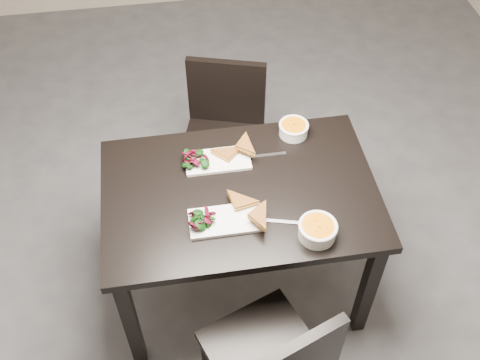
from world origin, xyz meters
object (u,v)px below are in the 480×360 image
at_px(plate_far, 218,161).
at_px(soup_bowl_far, 294,128).
at_px(table, 240,205).
at_px(soup_bowl_near, 318,229).
at_px(plate_near, 226,220).
at_px(chair_far, 224,129).

distance_m(plate_far, soup_bowl_far, 0.40).
height_order(table, plate_far, plate_far).
height_order(table, soup_bowl_near, soup_bowl_near).
height_order(plate_far, soup_bowl_far, soup_bowl_far).
distance_m(plate_near, soup_bowl_far, 0.61).
distance_m(soup_bowl_near, plate_far, 0.58).
distance_m(chair_far, soup_bowl_near, 1.04).
bearing_deg(soup_bowl_far, chair_far, 128.24).
relative_size(chair_far, soup_bowl_far, 6.02).
relative_size(table, plate_near, 3.90).
relative_size(table, chair_far, 1.41).
bearing_deg(plate_far, soup_bowl_near, -53.71).
distance_m(table, chair_far, 0.69).
height_order(chair_far, soup_bowl_far, chair_far).
relative_size(plate_near, soup_bowl_far, 2.18).
bearing_deg(soup_bowl_near, plate_far, 126.29).
distance_m(chair_far, plate_far, 0.57).
bearing_deg(plate_near, soup_bowl_far, 50.25).
bearing_deg(plate_far, soup_bowl_far, 18.20).
bearing_deg(soup_bowl_near, table, 133.70).
relative_size(table, plate_far, 4.08).
bearing_deg(table, plate_near, -118.09).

